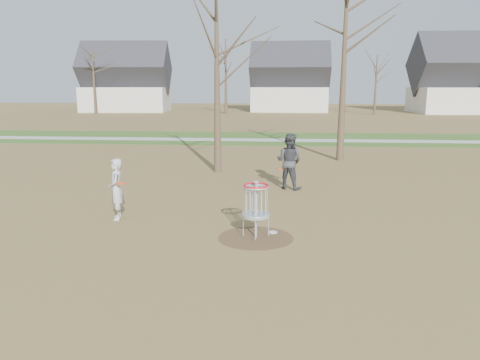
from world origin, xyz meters
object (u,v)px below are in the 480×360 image
(player_standing, at_px, (116,189))
(player_throwing, at_px, (289,161))
(disc_grounded, at_px, (273,232))
(disc_golf_basket, at_px, (256,201))

(player_standing, height_order, player_throwing, player_throwing)
(player_throwing, relative_size, disc_grounded, 8.85)
(disc_golf_basket, bearing_deg, player_standing, 161.17)
(player_standing, relative_size, disc_golf_basket, 1.23)
(disc_grounded, distance_m, disc_golf_basket, 1.06)
(player_throwing, bearing_deg, disc_golf_basket, 105.53)
(player_standing, height_order, disc_grounded, player_standing)
(player_standing, distance_m, player_throwing, 6.31)
(player_standing, xyz_separation_m, disc_grounded, (4.24, -0.90, -0.81))
(disc_grounded, bearing_deg, player_standing, 168.05)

